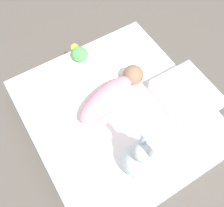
% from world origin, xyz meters
% --- Properties ---
extents(ground_plane, '(12.00, 12.00, 0.00)m').
position_xyz_m(ground_plane, '(0.00, 0.00, 0.00)').
color(ground_plane, '#514C47').
extents(bed_mattress, '(1.11, 1.02, 0.21)m').
position_xyz_m(bed_mattress, '(0.00, 0.00, 0.10)').
color(bed_mattress, white).
rests_on(bed_mattress, ground_plane).
extents(swaddled_baby, '(0.26, 0.51, 0.13)m').
position_xyz_m(swaddled_baby, '(0.08, -0.01, 0.27)').
color(swaddled_baby, pink).
rests_on(swaddled_baby, bed_mattress).
extents(pillow, '(0.35, 0.31, 0.09)m').
position_xyz_m(pillow, '(-0.15, -0.40, 0.25)').
color(pillow, white).
rests_on(pillow, bed_mattress).
extents(bunny_plush, '(0.20, 0.20, 0.39)m').
position_xyz_m(bunny_plush, '(-0.35, 0.07, 0.33)').
color(bunny_plush, silver).
rests_on(bunny_plush, bed_mattress).
extents(turtle_plush, '(0.16, 0.11, 0.08)m').
position_xyz_m(turtle_plush, '(0.48, 0.00, 0.25)').
color(turtle_plush, '#51B756').
rests_on(turtle_plush, bed_mattress).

